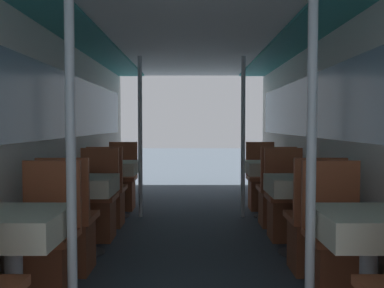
{
  "coord_description": "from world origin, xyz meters",
  "views": [
    {
      "loc": [
        0.01,
        -1.54,
        1.22
      ],
      "look_at": [
        0.02,
        2.65,
        1.03
      ],
      "focal_mm": 40.0,
      "sensor_mm": 36.0,
      "label": 1
    }
  ],
  "objects_px": {
    "support_pole_right_0": "(310,155)",
    "chair_left_far_0": "(44,258)",
    "dining_table_left_2": "(114,171)",
    "support_pole_right_2": "(242,137)",
    "chair_left_near_2": "(106,201)",
    "chair_right_far_0": "(336,258)",
    "dining_table_left_1": "(83,190)",
    "dining_table_right_2": "(267,171)",
    "chair_right_near_2": "(274,201)",
    "support_pole_left_2": "(139,137)",
    "chair_left_near_1": "(68,236)",
    "dining_table_right_0": "(367,233)",
    "dining_table_left_0": "(11,234)",
    "chair_left_far_2": "(120,188)",
    "chair_right_far_2": "(260,188)",
    "chair_right_near_1": "(312,236)",
    "support_pole_left_0": "(69,155)",
    "dining_table_right_1": "(297,190)",
    "chair_right_far_1": "(284,211)",
    "chair_left_far_1": "(95,211)"
  },
  "relations": [
    {
      "from": "chair_left_near_1",
      "to": "support_pole_right_2",
      "type": "height_order",
      "value": "support_pole_right_2"
    },
    {
      "from": "chair_left_far_0",
      "to": "chair_left_far_2",
      "type": "height_order",
      "value": "same"
    },
    {
      "from": "chair_left_far_0",
      "to": "chair_right_near_1",
      "type": "xyz_separation_m",
      "value": [
        2.01,
        0.57,
        0.0
      ]
    },
    {
      "from": "support_pole_left_0",
      "to": "chair_right_far_1",
      "type": "distance_m",
      "value": 2.8
    },
    {
      "from": "dining_table_left_2",
      "to": "dining_table_right_1",
      "type": "relative_size",
      "value": 1.0
    },
    {
      "from": "support_pole_left_0",
      "to": "chair_right_far_0",
      "type": "bearing_deg",
      "value": 17.07
    },
    {
      "from": "dining_table_left_1",
      "to": "chair_right_near_2",
      "type": "height_order",
      "value": "chair_right_near_2"
    },
    {
      "from": "dining_table_left_1",
      "to": "dining_table_right_2",
      "type": "bearing_deg",
      "value": 38.53
    },
    {
      "from": "chair_left_far_2",
      "to": "dining_table_right_1",
      "type": "distance_m",
      "value": 2.93
    },
    {
      "from": "dining_table_left_1",
      "to": "chair_left_near_1",
      "type": "distance_m",
      "value": 0.6
    },
    {
      "from": "dining_table_left_2",
      "to": "support_pole_left_2",
      "type": "xyz_separation_m",
      "value": [
        0.33,
        0.0,
        0.45
      ]
    },
    {
      "from": "chair_left_far_2",
      "to": "chair_right_far_1",
      "type": "height_order",
      "value": "same"
    },
    {
      "from": "dining_table_left_1",
      "to": "chair_left_far_1",
      "type": "xyz_separation_m",
      "value": [
        0.0,
        0.51,
        -0.3
      ]
    },
    {
      "from": "dining_table_left_2",
      "to": "support_pole_right_2",
      "type": "bearing_deg",
      "value": 0.0
    },
    {
      "from": "chair_left_near_2",
      "to": "dining_table_right_2",
      "type": "height_order",
      "value": "chair_left_near_2"
    },
    {
      "from": "chair_right_far_0",
      "to": "dining_table_left_0",
      "type": "bearing_deg",
      "value": 14.38
    },
    {
      "from": "chair_right_near_1",
      "to": "dining_table_right_2",
      "type": "bearing_deg",
      "value": 90.0
    },
    {
      "from": "chair_right_far_0",
      "to": "dining_table_right_2",
      "type": "relative_size",
      "value": 1.32
    },
    {
      "from": "dining_table_right_1",
      "to": "support_pole_left_2",
      "type": "bearing_deg",
      "value": 136.36
    },
    {
      "from": "chair_left_near_1",
      "to": "dining_table_right_0",
      "type": "bearing_deg",
      "value": -28.37
    },
    {
      "from": "dining_table_left_1",
      "to": "chair_right_far_2",
      "type": "height_order",
      "value": "chair_right_far_2"
    },
    {
      "from": "dining_table_right_1",
      "to": "chair_right_far_2",
      "type": "relative_size",
      "value": 0.76
    },
    {
      "from": "dining_table_left_0",
      "to": "dining_table_right_2",
      "type": "height_order",
      "value": "same"
    },
    {
      "from": "dining_table_left_0",
      "to": "dining_table_left_1",
      "type": "relative_size",
      "value": 1.0
    },
    {
      "from": "dining_table_right_1",
      "to": "dining_table_left_0",
      "type": "bearing_deg",
      "value": -141.47
    },
    {
      "from": "dining_table_left_2",
      "to": "dining_table_left_1",
      "type": "bearing_deg",
      "value": -90.0
    },
    {
      "from": "dining_table_right_1",
      "to": "chair_right_near_2",
      "type": "relative_size",
      "value": 0.76
    },
    {
      "from": "chair_right_near_1",
      "to": "support_pole_right_0",
      "type": "bearing_deg",
      "value": -107.0
    },
    {
      "from": "chair_left_near_2",
      "to": "chair_right_near_2",
      "type": "bearing_deg",
      "value": 0.0
    },
    {
      "from": "dining_table_left_1",
      "to": "dining_table_left_2",
      "type": "relative_size",
      "value": 1.0
    },
    {
      "from": "chair_left_far_1",
      "to": "chair_right_near_2",
      "type": "height_order",
      "value": "same"
    },
    {
      "from": "dining_table_left_1",
      "to": "dining_table_right_2",
      "type": "xyz_separation_m",
      "value": [
        2.01,
        1.6,
        0.0
      ]
    },
    {
      "from": "chair_left_far_0",
      "to": "chair_right_near_2",
      "type": "bearing_deg",
      "value": -132.8
    },
    {
      "from": "chair_left_far_2",
      "to": "chair_right_far_1",
      "type": "xyz_separation_m",
      "value": [
        2.01,
        -1.6,
        0.0
      ]
    },
    {
      "from": "chair_left_near_2",
      "to": "chair_right_far_0",
      "type": "xyz_separation_m",
      "value": [
        2.01,
        -2.17,
        0.0
      ]
    },
    {
      "from": "dining_table_left_1",
      "to": "chair_right_far_2",
      "type": "bearing_deg",
      "value": 46.47
    },
    {
      "from": "chair_left_near_2",
      "to": "chair_left_far_2",
      "type": "relative_size",
      "value": 1.0
    },
    {
      "from": "support_pole_right_0",
      "to": "chair_left_far_0",
      "type": "bearing_deg",
      "value": 162.93
    },
    {
      "from": "chair_left_near_2",
      "to": "support_pole_right_2",
      "type": "distance_m",
      "value": 1.91
    },
    {
      "from": "chair_right_near_2",
      "to": "support_pole_left_2",
      "type": "bearing_deg",
      "value": 162.93
    },
    {
      "from": "support_pole_right_0",
      "to": "chair_right_far_2",
      "type": "height_order",
      "value": "support_pole_right_0"
    },
    {
      "from": "dining_table_left_0",
      "to": "chair_left_near_2",
      "type": "height_order",
      "value": "chair_left_near_2"
    },
    {
      "from": "chair_right_far_1",
      "to": "support_pole_right_2",
      "type": "height_order",
      "value": "support_pole_right_2"
    },
    {
      "from": "support_pole_left_0",
      "to": "chair_right_far_2",
      "type": "height_order",
      "value": "support_pole_left_0"
    },
    {
      "from": "support_pole_left_2",
      "to": "chair_right_far_0",
      "type": "distance_m",
      "value": 3.25
    },
    {
      "from": "support_pole_left_0",
      "to": "dining_table_left_2",
      "type": "distance_m",
      "value": 3.25
    },
    {
      "from": "dining_table_left_0",
      "to": "support_pole_right_0",
      "type": "xyz_separation_m",
      "value": [
        1.68,
        0.0,
        0.45
      ]
    },
    {
      "from": "support_pole_right_0",
      "to": "chair_right_far_1",
      "type": "bearing_deg",
      "value": 81.09
    },
    {
      "from": "dining_table_left_1",
      "to": "chair_left_near_2",
      "type": "bearing_deg",
      "value": 90.0
    },
    {
      "from": "support_pole_right_0",
      "to": "chair_left_near_2",
      "type": "bearing_deg",
      "value": 122.0
    }
  ]
}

